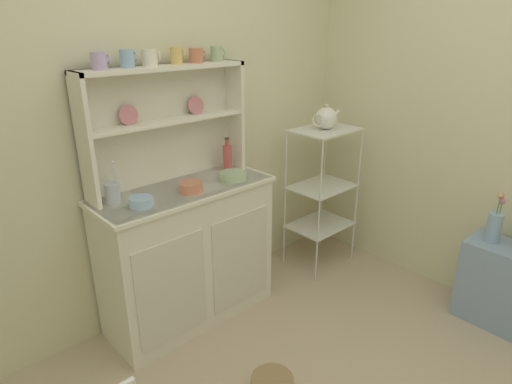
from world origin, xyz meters
TOP-DOWN VIEW (x-y plane):
  - wall_back at (0.00, 1.62)m, footprint 3.84×0.05m
  - hutch_cabinet at (0.03, 1.37)m, footprint 1.09×0.45m
  - hutch_shelf_unit at (0.03, 1.53)m, footprint 1.02×0.18m
  - bakers_rack at (1.19, 1.26)m, footprint 0.48×0.35m
  - side_shelf_blue at (1.44, -0.02)m, footprint 0.28×0.48m
  - cup_lilac_0 at (-0.33, 1.49)m, footprint 0.09×0.08m
  - cup_sky_1 at (-0.18, 1.49)m, footprint 0.09×0.07m
  - cup_cream_2 at (-0.05, 1.49)m, footprint 0.10×0.08m
  - cup_gold_3 at (0.12, 1.49)m, footprint 0.08×0.07m
  - cup_terracotta_4 at (0.25, 1.49)m, footprint 0.10×0.08m
  - cup_sage_5 at (0.40, 1.49)m, footprint 0.09×0.07m
  - bowl_mixing_large at (-0.28, 1.29)m, footprint 0.13×0.13m
  - bowl_floral_medium at (0.03, 1.29)m, footprint 0.14×0.14m
  - bowl_cream_small at (0.35, 1.29)m, footprint 0.16×0.16m
  - jam_bottle at (0.44, 1.45)m, footprint 0.06×0.06m
  - utensil_jar at (-0.37, 1.45)m, footprint 0.08×0.08m
  - porcelain_teapot at (1.19, 1.26)m, footprint 0.25×0.16m
  - flower_vase at (1.44, 0.10)m, footprint 0.09×0.09m

SIDE VIEW (x-z plane):
  - side_shelf_blue at x=1.44m, z-range 0.00..0.54m
  - hutch_cabinet at x=0.03m, z-range 0.01..0.91m
  - flower_vase at x=1.44m, z-range 0.49..0.81m
  - bakers_rack at x=1.19m, z-range 0.15..1.24m
  - bowl_cream_small at x=0.35m, z-range 0.90..0.94m
  - bowl_mixing_large at x=-0.28m, z-range 0.90..0.95m
  - bowl_floral_medium at x=0.03m, z-range 0.90..0.96m
  - utensil_jar at x=-0.37m, z-range 0.84..1.07m
  - jam_bottle at x=0.44m, z-range 0.88..1.10m
  - porcelain_teapot at x=1.19m, z-range 1.08..1.26m
  - wall_back at x=0.00m, z-range 0.00..2.50m
  - hutch_shelf_unit at x=0.03m, z-range 0.96..1.65m
  - cup_terracotta_4 at x=0.25m, z-range 1.59..1.67m
  - cup_lilac_0 at x=-0.33m, z-range 1.59..1.68m
  - cup_cream_2 at x=-0.05m, z-range 1.59..1.68m
  - cup_sage_5 at x=0.40m, z-range 1.59..1.68m
  - cup_sky_1 at x=-0.18m, z-range 1.59..1.68m
  - cup_gold_3 at x=0.12m, z-range 1.59..1.68m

